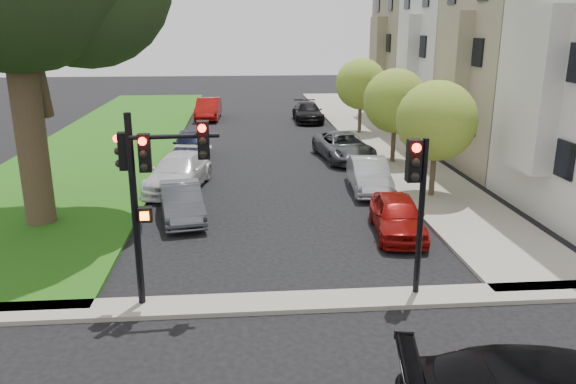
{
  "coord_description": "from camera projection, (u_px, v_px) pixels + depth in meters",
  "views": [
    {
      "loc": [
        -1.31,
        -10.39,
        6.55
      ],
      "look_at": [
        0.0,
        5.0,
        2.0
      ],
      "focal_mm": 35.0,
      "sensor_mm": 36.0,
      "label": 1
    }
  ],
  "objects": [
    {
      "name": "ground",
      "position": [
        308.0,
        349.0,
        11.89
      ],
      "size": [
        140.0,
        140.0,
        0.0
      ],
      "primitive_type": "plane",
      "color": "black",
      "rests_on": "ground"
    },
    {
      "name": "grass_strip",
      "position": [
        114.0,
        138.0,
        34.07
      ],
      "size": [
        8.0,
        44.0,
        0.12
      ],
      "primitive_type": "cube",
      "color": "#205F12",
      "rests_on": "ground"
    },
    {
      "name": "sidewalk_right",
      "position": [
        369.0,
        134.0,
        35.36
      ],
      "size": [
        3.5,
        44.0,
        0.12
      ],
      "primitive_type": "cube",
      "color": "gray",
      "rests_on": "ground"
    },
    {
      "name": "sidewalk_cross",
      "position": [
        298.0,
        302.0,
        13.78
      ],
      "size": [
        60.0,
        1.0,
        0.12
      ],
      "primitive_type": "cube",
      "color": "gray",
      "rests_on": "ground"
    },
    {
      "name": "house_b",
      "position": [
        538.0,
        18.0,
        25.76
      ],
      "size": [
        7.7,
        7.55,
        15.97
      ],
      "color": "gray",
      "rests_on": "ground"
    },
    {
      "name": "house_c",
      "position": [
        473.0,
        20.0,
        32.92
      ],
      "size": [
        7.7,
        7.55,
        15.97
      ],
      "color": "#AEABAA",
      "rests_on": "ground"
    },
    {
      "name": "house_d",
      "position": [
        431.0,
        21.0,
        40.09
      ],
      "size": [
        7.7,
        7.55,
        15.97
      ],
      "color": "gray",
      "rests_on": "ground"
    },
    {
      "name": "small_tree_a",
      "position": [
        437.0,
        121.0,
        21.53
      ],
      "size": [
        3.1,
        3.1,
        4.64
      ],
      "color": "#483525",
      "rests_on": "ground"
    },
    {
      "name": "small_tree_b",
      "position": [
        395.0,
        101.0,
        27.15
      ],
      "size": [
        3.12,
        3.12,
        4.67
      ],
      "color": "#483525",
      "rests_on": "ground"
    },
    {
      "name": "small_tree_c",
      "position": [
        361.0,
        84.0,
        34.78
      ],
      "size": [
        3.16,
        3.16,
        4.74
      ],
      "color": "#483525",
      "rests_on": "ground"
    },
    {
      "name": "traffic_signal_main",
      "position": [
        149.0,
        176.0,
        12.81
      ],
      "size": [
        2.32,
        0.6,
        4.74
      ],
      "color": "black",
      "rests_on": "ground"
    },
    {
      "name": "traffic_signal_secondary",
      "position": [
        417.0,
        189.0,
        13.41
      ],
      "size": [
        0.5,
        0.41,
        4.06
      ],
      "color": "black",
      "rests_on": "ground"
    },
    {
      "name": "car_parked_0",
      "position": [
        398.0,
        216.0,
        18.24
      ],
      "size": [
        1.92,
        3.96,
        1.3
      ],
      "primitive_type": "imported",
      "rotation": [
        0.0,
        0.0,
        -0.1
      ],
      "color": "maroon",
      "rests_on": "ground"
    },
    {
      "name": "car_parked_1",
      "position": [
        369.0,
        175.0,
        23.18
      ],
      "size": [
        1.72,
        4.19,
        1.35
      ],
      "primitive_type": "imported",
      "rotation": [
        0.0,
        0.0,
        -0.07
      ],
      "color": "#999BA0",
      "rests_on": "ground"
    },
    {
      "name": "car_parked_2",
      "position": [
        344.0,
        147.0,
        28.64
      ],
      "size": [
        2.88,
        5.2,
        1.38
      ],
      "primitive_type": "imported",
      "rotation": [
        0.0,
        0.0,
        0.12
      ],
      "color": "#3F4247",
      "rests_on": "ground"
    },
    {
      "name": "car_parked_4",
      "position": [
        308.0,
        112.0,
        40.25
      ],
      "size": [
        1.94,
        4.74,
        1.37
      ],
      "primitive_type": "imported",
      "rotation": [
        0.0,
        0.0,
        0.0
      ],
      "color": "black",
      "rests_on": "ground"
    },
    {
      "name": "car_parked_5",
      "position": [
        181.0,
        202.0,
        19.73
      ],
      "size": [
        2.04,
        4.07,
        1.28
      ],
      "primitive_type": "imported",
      "rotation": [
        0.0,
        0.0,
        0.18
      ],
      "color": "#3F4247",
      "rests_on": "ground"
    },
    {
      "name": "car_parked_6",
      "position": [
        179.0,
        172.0,
        23.48
      ],
      "size": [
        2.9,
        5.23,
        1.44
      ],
      "primitive_type": "imported",
      "rotation": [
        0.0,
        0.0,
        -0.19
      ],
      "color": "silver",
      "rests_on": "ground"
    },
    {
      "name": "car_parked_7",
      "position": [
        191.0,
        145.0,
        28.74
      ],
      "size": [
        2.0,
        4.53,
        1.51
      ],
      "primitive_type": "imported",
      "rotation": [
        0.0,
        0.0,
        0.05
      ],
      "color": "black",
      "rests_on": "ground"
    },
    {
      "name": "car_parked_9",
      "position": [
        208.0,
        109.0,
        41.26
      ],
      "size": [
        1.86,
        4.77,
        1.55
      ],
      "primitive_type": "imported",
      "rotation": [
        0.0,
        0.0,
        -0.05
      ],
      "color": "maroon",
      "rests_on": "ground"
    }
  ]
}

